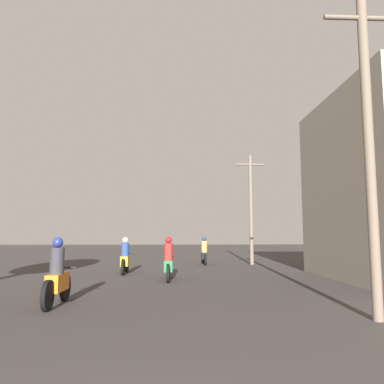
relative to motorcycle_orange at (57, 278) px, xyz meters
name	(u,v)px	position (x,y,z in m)	size (l,w,h in m)	color
motorcycle_orange	(57,278)	(0.00, 0.00, 0.00)	(0.60, 1.98, 1.57)	black
motorcycle_green	(168,263)	(2.50, 4.74, -0.01)	(0.60, 2.13, 1.56)	black
motorcycle_yellow	(125,259)	(0.66, 7.02, -0.01)	(0.60, 1.91, 1.52)	black
motorcycle_black	(204,253)	(4.37, 11.75, -0.01)	(0.60, 2.06, 1.52)	black
utility_pole_near	(369,142)	(6.59, -1.85, 2.84)	(1.60, 0.20, 6.61)	#6B5B4C
utility_pole_far	(251,206)	(6.97, 11.56, 2.56)	(1.60, 0.20, 6.06)	#6B5B4C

